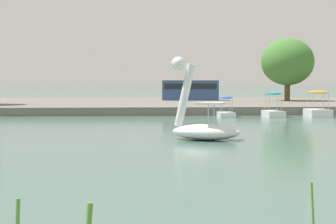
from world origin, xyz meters
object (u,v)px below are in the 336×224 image
(pedal_boat_blue, at_px, (226,110))
(parked_van, at_px, (191,89))
(tree_broadleaf_left, at_px, (288,62))
(pedal_boat_teal, at_px, (273,109))
(pedal_boat_orange, at_px, (318,109))
(swan_boat, at_px, (202,124))

(pedal_boat_blue, relative_size, parked_van, 0.34)
(pedal_boat_blue, xyz_separation_m, tree_broadleaf_left, (7.56, 12.94, 3.47))
(tree_broadleaf_left, bearing_deg, pedal_boat_teal, -109.32)
(pedal_boat_orange, xyz_separation_m, parked_van, (-6.56, 14.56, 1.00))
(pedal_boat_blue, xyz_separation_m, pedal_boat_teal, (2.97, -0.14, 0.05))
(parked_van, bearing_deg, pedal_boat_teal, -76.30)
(pedal_boat_blue, relative_size, pedal_boat_teal, 0.93)
(swan_boat, xyz_separation_m, pedal_boat_orange, (9.11, 13.48, -0.13))
(pedal_boat_orange, height_order, parked_van, parked_van)
(tree_broadleaf_left, xyz_separation_m, parked_van, (-8.21, 1.77, -2.40))
(pedal_boat_teal, height_order, parked_van, parked_van)
(pedal_boat_orange, bearing_deg, swan_boat, -124.06)
(pedal_boat_teal, relative_size, tree_broadleaf_left, 0.30)
(pedal_boat_blue, relative_size, pedal_boat_orange, 0.81)
(swan_boat, relative_size, pedal_boat_teal, 1.69)
(pedal_boat_blue, bearing_deg, parked_van, 92.53)
(pedal_boat_teal, relative_size, pedal_boat_orange, 0.88)
(swan_boat, distance_m, pedal_boat_orange, 16.27)
(tree_broadleaf_left, bearing_deg, pedal_boat_blue, -120.28)
(pedal_boat_orange, xyz_separation_m, tree_broadleaf_left, (1.64, 12.79, 3.40))
(swan_boat, xyz_separation_m, pedal_boat_teal, (6.17, 13.19, -0.15))
(pedal_boat_blue, height_order, tree_broadleaf_left, tree_broadleaf_left)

